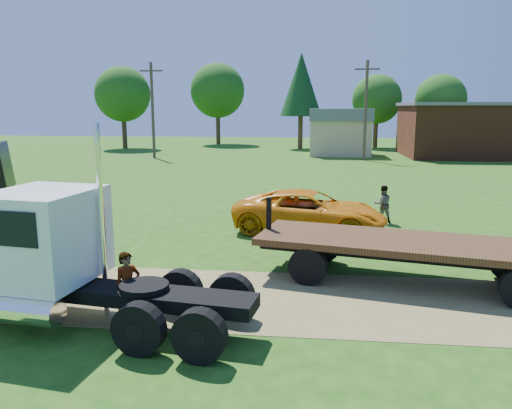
# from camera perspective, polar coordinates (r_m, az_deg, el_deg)

# --- Properties ---
(ground) EXTENTS (140.00, 140.00, 0.00)m
(ground) POSITION_cam_1_polar(r_m,az_deg,el_deg) (13.02, 1.14, -10.78)
(ground) COLOR #1C4B10
(ground) RESTS_ON ground
(dirt_track) EXTENTS (120.00, 4.20, 0.01)m
(dirt_track) POSITION_cam_1_polar(r_m,az_deg,el_deg) (13.02, 1.14, -10.76)
(dirt_track) COLOR brown
(dirt_track) RESTS_ON ground
(white_semi_tractor) EXTENTS (7.61, 3.41, 4.50)m
(white_semi_tractor) POSITION_cam_1_polar(r_m,az_deg,el_deg) (12.28, -22.56, -5.44)
(white_semi_tractor) COLOR black
(white_semi_tractor) RESTS_ON ground
(orange_pickup) EXTENTS (6.30, 3.68, 1.65)m
(orange_pickup) POSITION_cam_1_polar(r_m,az_deg,el_deg) (19.60, 6.18, -0.84)
(orange_pickup) COLOR orange
(orange_pickup) RESTS_ON ground
(flatbed_trailer) EXTENTS (8.86, 4.34, 2.18)m
(flatbed_trailer) POSITION_cam_1_polar(r_m,az_deg,el_deg) (14.61, 17.25, -4.98)
(flatbed_trailer) COLOR #392612
(flatbed_trailer) RESTS_ON ground
(spectator_a) EXTENTS (0.71, 0.71, 1.66)m
(spectator_a) POSITION_cam_1_polar(r_m,az_deg,el_deg) (11.83, -14.42, -9.16)
(spectator_a) COLOR #999999
(spectator_a) RESTS_ON ground
(spectator_b) EXTENTS (0.86, 0.72, 1.60)m
(spectator_b) POSITION_cam_1_polar(r_m,az_deg,el_deg) (21.83, 14.27, 0.04)
(spectator_b) COLOR #999999
(spectator_b) RESTS_ON ground
(brick_building) EXTENTS (15.40, 10.40, 5.30)m
(brick_building) POSITION_cam_1_polar(r_m,az_deg,el_deg) (54.77, 24.47, 7.80)
(brick_building) COLOR brown
(brick_building) RESTS_ON ground
(tan_shed) EXTENTS (6.20, 5.40, 4.70)m
(tan_shed) POSITION_cam_1_polar(r_m,az_deg,el_deg) (52.18, 9.54, 8.26)
(tan_shed) COLOR tan
(tan_shed) RESTS_ON ground
(utility_poles) EXTENTS (42.20, 0.28, 9.00)m
(utility_poles) POSITION_cam_1_polar(r_m,az_deg,el_deg) (47.30, 12.43, 10.65)
(utility_poles) COLOR #463327
(utility_poles) RESTS_ON ground
(tree_row) EXTENTS (54.73, 14.83, 11.03)m
(tree_row) POSITION_cam_1_polar(r_m,az_deg,el_deg) (61.36, 6.97, 12.47)
(tree_row) COLOR #332315
(tree_row) RESTS_ON ground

